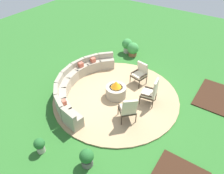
% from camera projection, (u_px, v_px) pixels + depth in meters
% --- Properties ---
extents(ground_plane, '(24.00, 24.00, 0.00)m').
position_uv_depth(ground_plane, '(116.00, 97.00, 9.17)').
color(ground_plane, '#2D6B28').
extents(patio_circle, '(5.26, 5.26, 0.06)m').
position_uv_depth(patio_circle, '(116.00, 96.00, 9.15)').
color(patio_circle, tan).
rests_on(patio_circle, ground_plane).
extents(mulch_bed_right, '(2.08, 1.50, 0.04)m').
position_uv_depth(mulch_bed_right, '(216.00, 97.00, 9.15)').
color(mulch_bed_right, '#382114').
rests_on(mulch_bed_right, ground_plane).
extents(fire_pit, '(0.86, 0.86, 0.76)m').
position_uv_depth(fire_pit, '(116.00, 90.00, 8.95)').
color(fire_pit, '#9E937F').
rests_on(fire_pit, patio_circle).
extents(curved_stone_bench, '(4.48, 2.49, 0.75)m').
position_uv_depth(curved_stone_bench, '(77.00, 83.00, 9.33)').
color(curved_stone_bench, '#9E937F').
rests_on(curved_stone_bench, patio_circle).
extents(lounge_chair_front_left, '(0.80, 0.82, 1.12)m').
position_uv_depth(lounge_chair_front_left, '(128.00, 109.00, 7.71)').
color(lounge_chair_front_left, '#2D2319').
rests_on(lounge_chair_front_left, patio_circle).
extents(lounge_chair_front_right, '(0.67, 0.67, 1.15)m').
position_uv_depth(lounge_chair_front_right, '(151.00, 92.00, 8.45)').
color(lounge_chair_front_right, '#2D2319').
rests_on(lounge_chair_front_right, patio_circle).
extents(lounge_chair_back_left, '(0.69, 0.68, 1.02)m').
position_uv_depth(lounge_chair_back_left, '(140.00, 73.00, 9.52)').
color(lounge_chair_back_left, '#2D2319').
rests_on(lounge_chair_back_left, patio_circle).
extents(potted_plant_0, '(0.62, 0.62, 0.76)m').
position_uv_depth(potted_plant_0, '(133.00, 49.00, 11.66)').
color(potted_plant_0, brown).
rests_on(potted_plant_0, ground_plane).
extents(potted_plant_1, '(0.44, 0.44, 0.65)m').
position_uv_depth(potted_plant_1, '(87.00, 158.00, 6.47)').
color(potted_plant_1, '#605B56').
rests_on(potted_plant_1, ground_plane).
extents(potted_plant_2, '(0.57, 0.57, 0.80)m').
position_uv_depth(potted_plant_2, '(127.00, 45.00, 11.92)').
color(potted_plant_2, '#A89E8E').
rests_on(potted_plant_2, ground_plane).
extents(potted_plant_3, '(0.36, 0.36, 0.57)m').
position_uv_depth(potted_plant_3, '(40.00, 145.00, 6.86)').
color(potted_plant_3, '#A89E8E').
rests_on(potted_plant_3, ground_plane).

